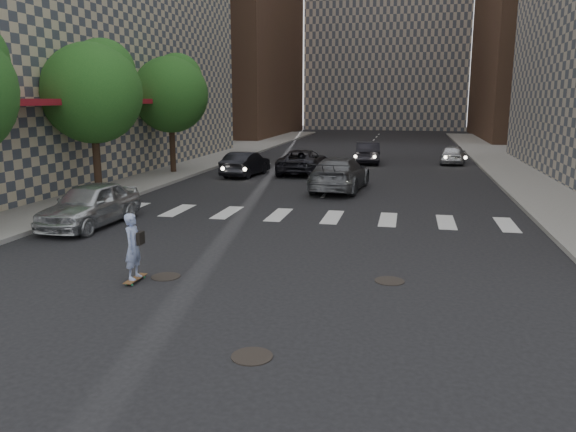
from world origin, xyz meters
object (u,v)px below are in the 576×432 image
traffic_car_a (246,164)px  traffic_car_b (340,174)px  traffic_car_c (303,162)px  traffic_car_e (368,152)px  silver_sedan (90,205)px  traffic_car_d (453,154)px  skateboarder (134,246)px  tree_c (172,91)px  tree_b (95,89)px

traffic_car_a → traffic_car_b: bearing=152.1°
traffic_car_c → traffic_car_e: (3.25, 6.24, 0.02)m
silver_sedan → traffic_car_d: 25.61m
traffic_car_d → skateboarder: bearing=78.9°
traffic_car_a → traffic_car_d: traffic_car_a is taller
tree_c → traffic_car_c: 8.32m
traffic_car_a → traffic_car_e: bearing=-121.5°
traffic_car_d → tree_b: bearing=53.6°
silver_sedan → traffic_car_a: size_ratio=1.06×
traffic_car_a → traffic_car_e: traffic_car_e is taller
tree_c → silver_sedan: bearing=-78.6°
tree_c → traffic_car_a: bearing=0.4°
tree_b → traffic_car_a: tree_b is taller
tree_b → silver_sedan: (2.68, -5.29, -3.91)m
traffic_car_c → tree_b: bearing=53.1°
tree_b → traffic_car_a: 9.90m
tree_b → traffic_car_b: 11.42m
tree_b → traffic_car_b: size_ratio=1.22×
skateboarder → traffic_car_b: (3.04, 14.48, -0.08)m
traffic_car_d → traffic_car_e: 5.61m
tree_c → traffic_car_a: 5.79m
skateboarder → traffic_car_b: bearing=79.4°
silver_sedan → traffic_car_d: bearing=60.8°
tree_b → traffic_car_d: (15.95, 16.61, -4.01)m
tree_c → traffic_car_c: bearing=12.9°
tree_b → skateboarder: (6.91, -10.42, -3.79)m
silver_sedan → traffic_car_e: 22.53m
tree_b → skateboarder: size_ratio=4.02×
tree_b → silver_sedan: 7.10m
traffic_car_b → traffic_car_a: bearing=-29.9°
skateboarder → traffic_car_e: 26.53m
skateboarder → traffic_car_b: size_ratio=0.30×
tree_b → traffic_car_d: bearing=46.2°
tree_c → traffic_car_b: tree_c is taller
tree_c → traffic_car_b: bearing=-21.6°
traffic_car_b → traffic_car_d: 13.91m
traffic_car_d → traffic_car_b: bearing=71.8°
tree_c → silver_sedan: (2.68, -13.29, -3.91)m
traffic_car_a → traffic_car_b: 6.98m
tree_c → traffic_car_d: (15.95, 8.61, -4.01)m
traffic_car_b → tree_b: bearing=26.9°
traffic_car_e → traffic_car_d: bearing=-177.4°
traffic_car_a → traffic_car_c: bearing=-144.5°
skateboarder → traffic_car_d: skateboarder is taller
skateboarder → traffic_car_a: skateboarder is taller
traffic_car_c → traffic_car_b: bearing=116.4°
traffic_car_b → traffic_car_d: traffic_car_b is taller
skateboarder → traffic_car_c: bearing=90.6°
tree_c → traffic_car_c: size_ratio=1.32×
tree_b → tree_c: same height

